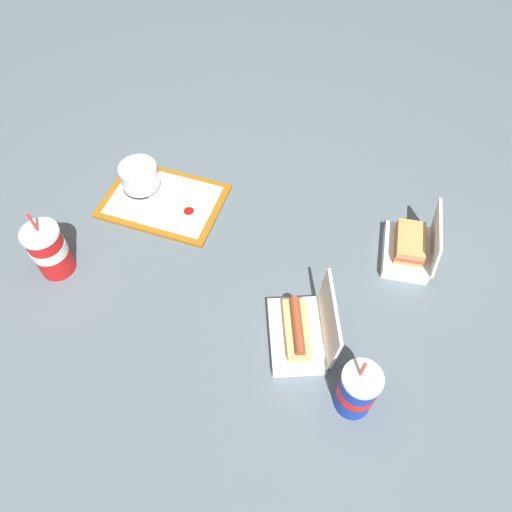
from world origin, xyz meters
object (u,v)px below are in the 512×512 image
(food_tray, at_px, (164,201))
(soda_cup_corner, at_px, (357,391))
(plastic_fork, at_px, (170,223))
(clamshell_hotdog_corner, at_px, (300,332))
(clamshell_sandwich_center, at_px, (410,248))
(cake_container, at_px, (140,177))
(ketchup_cup, at_px, (189,213))
(soda_cup_right, at_px, (49,250))

(food_tray, height_order, soda_cup_corner, soda_cup_corner)
(plastic_fork, height_order, clamshell_hotdog_corner, clamshell_hotdog_corner)
(clamshell_sandwich_center, height_order, soda_cup_corner, soda_cup_corner)
(cake_container, relative_size, soda_cup_corner, 0.55)
(cake_container, bearing_deg, clamshell_sandwich_center, 168.92)
(ketchup_cup, bearing_deg, soda_cup_corner, 134.52)
(soda_cup_right, bearing_deg, soda_cup_corner, 161.07)
(plastic_fork, bearing_deg, clamshell_hotdog_corner, 175.69)
(soda_cup_right, bearing_deg, clamshell_sandwich_center, -170.55)
(cake_container, xyz_separation_m, soda_cup_corner, (-0.69, 0.63, 0.03))
(plastic_fork, bearing_deg, ketchup_cup, -112.35)
(soda_cup_corner, bearing_deg, cake_container, -42.17)
(clamshell_sandwich_center, relative_size, soda_cup_right, 0.84)
(ketchup_cup, bearing_deg, clamshell_hotdog_corner, 135.29)
(ketchup_cup, height_order, plastic_fork, ketchup_cup)
(plastic_fork, bearing_deg, food_tray, -32.21)
(clamshell_hotdog_corner, bearing_deg, plastic_fork, -37.75)
(cake_container, distance_m, clamshell_sandwich_center, 0.86)
(plastic_fork, relative_size, clamshell_hotdog_corner, 0.47)
(food_tray, xyz_separation_m, plastic_fork, (-0.04, 0.09, 0.01))
(clamshell_sandwich_center, relative_size, soda_cup_corner, 0.86)
(food_tray, distance_m, clamshell_hotdog_corner, 0.63)
(clamshell_hotdog_corner, height_order, clamshell_sandwich_center, clamshell_hotdog_corner)
(food_tray, height_order, plastic_fork, plastic_fork)
(clamshell_hotdog_corner, bearing_deg, soda_cup_corner, 132.61)
(ketchup_cup, bearing_deg, clamshell_sandwich_center, 174.89)
(clamshell_sandwich_center, bearing_deg, soda_cup_corner, 71.51)
(plastic_fork, distance_m, clamshell_hotdog_corner, 0.54)
(ketchup_cup, distance_m, soda_cup_corner, 0.73)
(plastic_fork, bearing_deg, cake_container, -15.48)
(ketchup_cup, bearing_deg, food_tray, -29.78)
(soda_cup_corner, bearing_deg, plastic_fork, -40.45)
(plastic_fork, relative_size, clamshell_sandwich_center, 0.57)
(plastic_fork, xyz_separation_m, clamshell_hotdog_corner, (-0.42, 0.33, 0.03))
(ketchup_cup, height_order, clamshell_sandwich_center, clamshell_sandwich_center)
(ketchup_cup, distance_m, plastic_fork, 0.07)
(plastic_fork, bearing_deg, soda_cup_corner, 172.99)
(food_tray, xyz_separation_m, clamshell_hotdog_corner, (-0.47, 0.42, 0.03))
(plastic_fork, bearing_deg, soda_cup_right, 66.87)
(soda_cup_corner, bearing_deg, clamshell_sandwich_center, -108.49)
(food_tray, xyz_separation_m, clamshell_sandwich_center, (-0.76, 0.11, 0.04))
(cake_container, height_order, ketchup_cup, cake_container)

